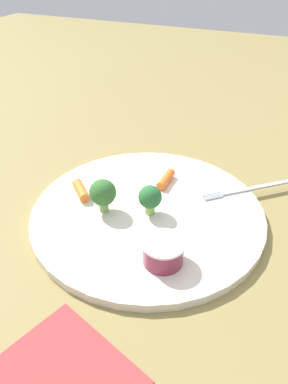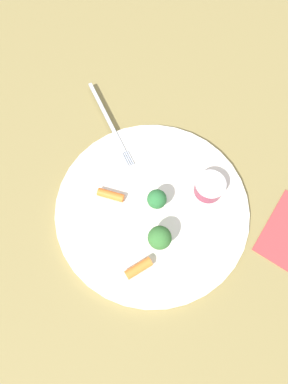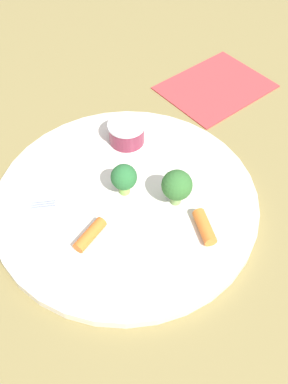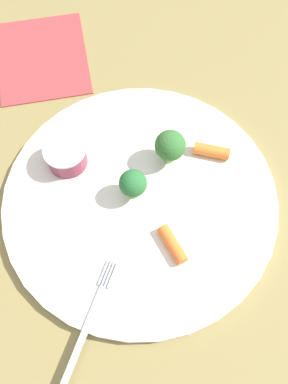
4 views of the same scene
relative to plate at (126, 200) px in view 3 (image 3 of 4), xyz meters
name	(u,v)px [view 3 (image 3 of 4)]	position (x,y,z in m)	size (l,w,h in m)	color
ground_plane	(126,203)	(0.00, 0.00, -0.01)	(2.40, 2.40, 0.00)	olive
plate	(126,200)	(0.00, 0.00, 0.00)	(0.32, 0.32, 0.01)	silver
sauce_cup	(127,132)	(-0.08, -0.05, 0.02)	(0.05, 0.05, 0.03)	maroon
broccoli_floret_0	(124,178)	(-0.01, -0.01, 0.03)	(0.03, 0.03, 0.04)	#92C657
broccoli_floret_1	(177,186)	(-0.03, 0.05, 0.03)	(0.04, 0.04, 0.05)	#84AA5F
carrot_stick_0	(91,235)	(0.07, 0.00, 0.01)	(0.01, 0.01, 0.04)	orange
carrot_stick_1	(204,227)	(-0.01, 0.10, 0.01)	(0.01, 0.01, 0.04)	orange
napkin	(216,87)	(-0.27, -0.01, 0.00)	(0.16, 0.12, 0.00)	#B7393A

